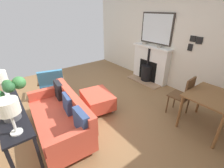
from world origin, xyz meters
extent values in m
cube|color=olive|center=(0.00, 0.00, 0.00)|extent=(5.20, 6.10, 0.01)
cube|color=beige|center=(-2.60, 0.00, 1.33)|extent=(0.12, 6.10, 2.67)
cube|color=#9E7A5B|center=(-2.14, -0.25, 0.01)|extent=(0.34, 1.19, 0.03)
cube|color=white|center=(-2.43, -0.25, 0.54)|extent=(0.23, 1.25, 1.08)
cube|color=black|center=(-2.33, -0.25, 0.35)|extent=(0.06, 0.67, 0.65)
cylinder|color=black|center=(-2.29, -0.25, 0.27)|extent=(0.36, 0.36, 0.49)
cylinder|color=black|center=(-2.29, -0.25, 0.53)|extent=(0.38, 0.38, 0.02)
cylinder|color=black|center=(-2.29, -0.25, 0.81)|extent=(0.07, 0.07, 0.55)
cube|color=white|center=(-2.40, -0.25, 1.11)|extent=(0.28, 1.33, 0.05)
cube|color=#2D2823|center=(-2.51, -0.25, 1.63)|extent=(0.04, 1.10, 0.88)
cube|color=silver|center=(-2.49, -0.25, 1.63)|extent=(0.01, 1.02, 0.80)
cylinder|color=#9E9384|center=(-2.42, -0.58, 1.16)|extent=(0.14, 0.14, 0.05)
torus|color=#9E9384|center=(-2.42, -0.58, 1.18)|extent=(0.14, 0.14, 0.01)
cylinder|color=#9E9384|center=(-2.42, 0.00, 1.15)|extent=(0.13, 0.13, 0.04)
torus|color=#9E9384|center=(-2.42, 0.00, 1.17)|extent=(0.13, 0.13, 0.01)
cylinder|color=#B2B2B7|center=(1.13, -0.41, 0.05)|extent=(0.04, 0.04, 0.10)
cylinder|color=#B2B2B7|center=(1.25, 1.05, 0.05)|extent=(0.04, 0.04, 0.10)
cylinder|color=#B2B2B7|center=(0.51, -0.36, 0.05)|extent=(0.04, 0.04, 0.10)
cylinder|color=#B2B2B7|center=(0.63, 1.10, 0.05)|extent=(0.04, 0.04, 0.10)
cube|color=#D14C38|center=(0.88, 0.35, 0.26)|extent=(0.91, 1.78, 0.31)
cube|color=#D14C38|center=(0.55, 0.37, 0.58)|extent=(0.28, 1.73, 0.35)
cube|color=#D14C38|center=(0.82, -0.45, 0.51)|extent=(0.74, 0.18, 0.20)
cube|color=#D14C38|center=(0.94, 1.14, 0.51)|extent=(0.74, 0.18, 0.20)
cube|color=black|center=(0.60, -0.27, 0.58)|extent=(0.17, 0.38, 0.38)
cube|color=#334775|center=(0.65, 0.34, 0.57)|extent=(0.18, 0.37, 0.36)
cube|color=#334775|center=(0.70, 0.99, 0.59)|extent=(0.13, 0.40, 0.39)
cylinder|color=#B2B2B7|center=(0.06, -0.23, 0.04)|extent=(0.04, 0.04, 0.09)
cylinder|color=#B2B2B7|center=(0.16, 0.38, 0.04)|extent=(0.04, 0.04, 0.09)
cylinder|color=#B2B2B7|center=(-0.43, -0.15, 0.04)|extent=(0.04, 0.04, 0.09)
cylinder|color=#B2B2B7|center=(-0.33, 0.46, 0.04)|extent=(0.04, 0.04, 0.09)
cube|color=#D14C38|center=(-0.14, 0.12, 0.25)|extent=(0.74, 0.87, 0.32)
cube|color=brown|center=(0.15, -1.43, 0.16)|extent=(0.05, 0.05, 0.33)
cube|color=brown|center=(0.65, -1.56, 0.16)|extent=(0.05, 0.05, 0.33)
cube|color=brown|center=(0.27, -0.97, 0.16)|extent=(0.05, 0.05, 0.33)
cube|color=brown|center=(0.77, -1.10, 0.16)|extent=(0.05, 0.05, 0.33)
cube|color=teal|center=(0.46, -1.26, 0.35)|extent=(0.72, 0.69, 0.08)
cube|color=teal|center=(0.52, -1.02, 0.59)|extent=(0.61, 0.28, 0.40)
cube|color=brown|center=(0.15, -1.18, 0.44)|extent=(0.17, 0.52, 0.04)
cube|color=brown|center=(0.77, -1.34, 0.44)|extent=(0.17, 0.52, 0.04)
cube|color=black|center=(1.38, -0.38, 0.38)|extent=(0.04, 0.04, 0.77)
cube|color=black|center=(1.38, 1.08, 0.38)|extent=(0.04, 0.04, 0.77)
cube|color=black|center=(1.69, -0.38, 0.38)|extent=(0.04, 0.04, 0.77)
cube|color=black|center=(1.53, 0.35, 0.78)|extent=(0.36, 1.52, 0.03)
cylinder|color=#B2B2B7|center=(1.53, -0.22, 0.81)|extent=(0.14, 0.14, 0.02)
cylinder|color=#B2B2B7|center=(1.53, -0.22, 0.95)|extent=(0.03, 0.03, 0.26)
cylinder|color=white|center=(1.53, 0.92, 0.81)|extent=(0.14, 0.14, 0.02)
cylinder|color=white|center=(1.53, 0.92, 0.96)|extent=(0.03, 0.03, 0.28)
cylinder|color=white|center=(1.53, 0.92, 1.19)|extent=(0.24, 0.24, 0.17)
cylinder|color=#4C4C51|center=(1.53, 0.57, 0.88)|extent=(0.22, 0.22, 0.16)
cylinder|color=brown|center=(1.53, 0.57, 1.05)|extent=(0.02, 0.02, 0.20)
sphere|color=#26562D|center=(1.46, 0.66, 1.30)|extent=(0.14, 0.14, 0.14)
sphere|color=#387A3D|center=(1.34, 0.59, 1.31)|extent=(0.17, 0.17, 0.17)
sphere|color=#2D6633|center=(1.47, 0.46, 1.27)|extent=(0.12, 0.12, 0.12)
cube|color=olive|center=(1.53, 0.26, 0.81)|extent=(0.25, 0.20, 0.03)
cube|color=#4C7056|center=(1.53, 0.27, 0.84)|extent=(0.27, 0.20, 0.03)
cylinder|color=brown|center=(-1.88, 1.64, 0.36)|extent=(0.05, 0.05, 0.72)
cylinder|color=brown|center=(-1.07, 1.64, 0.36)|extent=(0.05, 0.05, 0.72)
cylinder|color=brown|center=(-1.07, 2.33, 0.36)|extent=(0.05, 0.05, 0.72)
cube|color=brown|center=(-1.47, 1.98, 0.74)|extent=(0.91, 0.79, 0.03)
cylinder|color=brown|center=(-1.62, 1.20, 0.23)|extent=(0.03, 0.03, 0.45)
cylinder|color=brown|center=(-1.30, 1.22, 0.23)|extent=(0.03, 0.03, 0.45)
cylinder|color=brown|center=(-1.64, 1.52, 0.23)|extent=(0.03, 0.03, 0.45)
cylinder|color=brown|center=(-1.32, 1.54, 0.23)|extent=(0.03, 0.03, 0.45)
cube|color=brown|center=(-1.47, 1.37, 0.46)|extent=(0.43, 0.43, 0.02)
cube|color=brown|center=(-1.48, 1.54, 0.70)|extent=(0.36, 0.06, 0.45)
cube|color=black|center=(-2.52, 0.88, 1.50)|extent=(0.02, 0.15, 0.14)
cube|color=black|center=(-2.52, 1.04, 1.48)|extent=(0.02, 0.15, 0.17)
cube|color=black|center=(-2.52, 0.86, 1.28)|extent=(0.02, 0.12, 0.17)
camera|label=1|loc=(1.49, 2.80, 2.19)|focal=25.00mm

